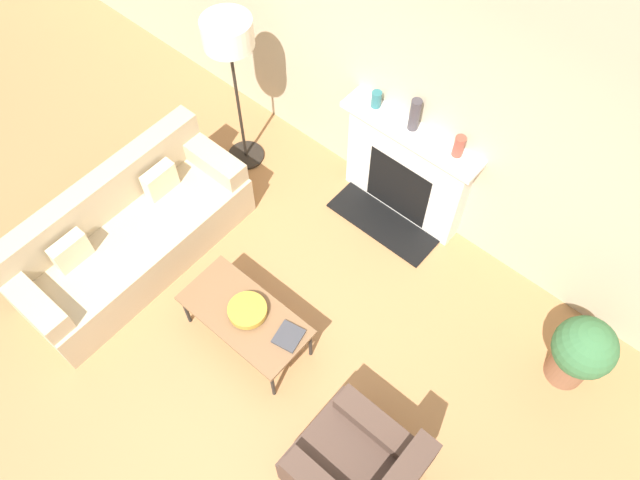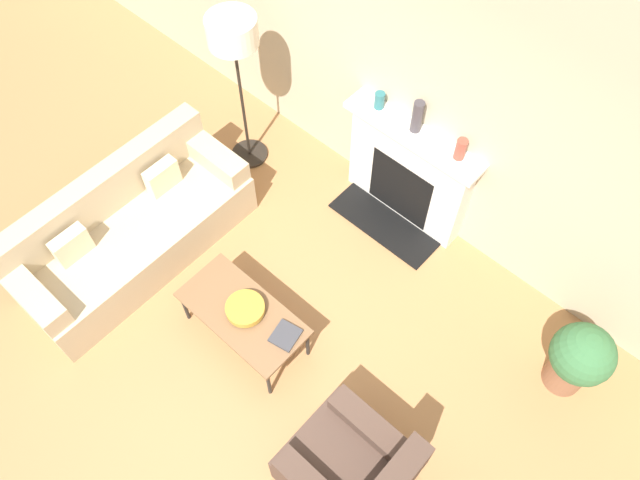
# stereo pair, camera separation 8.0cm
# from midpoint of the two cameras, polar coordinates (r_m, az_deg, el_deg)

# --- Properties ---
(ground_plane) EXTENTS (18.00, 18.00, 0.00)m
(ground_plane) POSITION_cam_midpoint_polar(r_m,az_deg,el_deg) (5.43, -7.90, -12.37)
(ground_plane) COLOR #A87547
(wall_back) EXTENTS (18.00, 0.06, 2.90)m
(wall_back) POSITION_cam_midpoint_polar(r_m,az_deg,el_deg) (5.25, 10.71, 12.99)
(wall_back) COLOR #BCAD8E
(wall_back) RESTS_ON ground_plane
(fireplace) EXTENTS (1.35, 0.59, 1.11)m
(fireplace) POSITION_cam_midpoint_polar(r_m,az_deg,el_deg) (5.83, 8.37, 5.99)
(fireplace) COLOR silver
(fireplace) RESTS_ON ground_plane
(couch) EXTENTS (0.85, 2.21, 0.88)m
(couch) POSITION_cam_midpoint_polar(r_m,az_deg,el_deg) (5.90, -16.51, 0.81)
(couch) COLOR tan
(couch) RESTS_ON ground_plane
(armchair_near) EXTENTS (0.85, 0.77, 0.81)m
(armchair_near) POSITION_cam_midpoint_polar(r_m,az_deg,el_deg) (4.87, 3.42, -20.36)
(armchair_near) COLOR #4C382D
(armchair_near) RESTS_ON ground_plane
(coffee_table) EXTENTS (1.10, 0.54, 0.45)m
(coffee_table) POSITION_cam_midpoint_polar(r_m,az_deg,el_deg) (5.18, -6.65, -6.75)
(coffee_table) COLOR brown
(coffee_table) RESTS_ON ground_plane
(bowl) EXTENTS (0.32, 0.32, 0.08)m
(bowl) POSITION_cam_midpoint_polar(r_m,az_deg,el_deg) (5.10, -6.41, -6.25)
(bowl) COLOR #BC8E2D
(bowl) RESTS_ON coffee_table
(book) EXTENTS (0.24, 0.25, 0.02)m
(book) POSITION_cam_midpoint_polar(r_m,az_deg,el_deg) (5.02, -2.71, -8.72)
(book) COLOR #38383D
(book) RESTS_ON coffee_table
(floor_lamp) EXTENTS (0.45, 0.45, 1.71)m
(floor_lamp) POSITION_cam_midpoint_polar(r_m,az_deg,el_deg) (5.65, -7.46, 17.31)
(floor_lamp) COLOR black
(floor_lamp) RESTS_ON ground_plane
(mantel_vase_left) EXTENTS (0.09, 0.09, 0.16)m
(mantel_vase_left) POSITION_cam_midpoint_polar(r_m,az_deg,el_deg) (5.50, 5.89, 12.58)
(mantel_vase_left) COLOR #28666B
(mantel_vase_left) RESTS_ON fireplace
(mantel_vase_center_left) EXTENTS (0.09, 0.09, 0.31)m
(mantel_vase_center_left) POSITION_cam_midpoint_polar(r_m,az_deg,el_deg) (5.30, 9.32, 11.07)
(mantel_vase_center_left) COLOR #3D383D
(mantel_vase_center_left) RESTS_ON fireplace
(mantel_vase_center_right) EXTENTS (0.09, 0.09, 0.20)m
(mantel_vase_center_right) POSITION_cam_midpoint_polar(r_m,az_deg,el_deg) (5.21, 13.18, 8.09)
(mantel_vase_center_right) COLOR brown
(mantel_vase_center_right) RESTS_ON fireplace
(potted_plant) EXTENTS (0.50, 0.50, 0.78)m
(potted_plant) POSITION_cam_midpoint_polar(r_m,az_deg,el_deg) (5.37, 23.03, -9.90)
(potted_plant) COLOR brown
(potted_plant) RESTS_ON ground_plane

